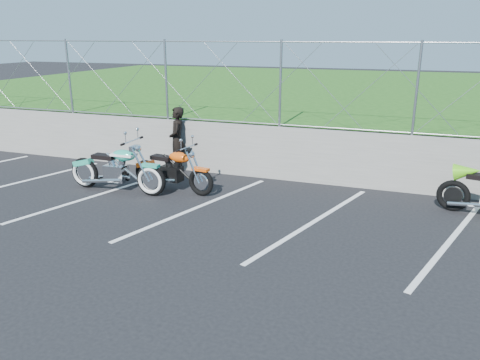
% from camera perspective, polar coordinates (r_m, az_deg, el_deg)
% --- Properties ---
extents(ground, '(90.00, 90.00, 0.00)m').
position_cam_1_polar(ground, '(8.89, -7.67, -5.36)').
color(ground, black).
rests_on(ground, ground).
extents(retaining_wall, '(30.00, 0.22, 1.30)m').
position_cam_1_polar(retaining_wall, '(11.75, 0.02, 3.73)').
color(retaining_wall, slate).
rests_on(retaining_wall, ground).
extents(grass_field, '(30.00, 20.00, 1.30)m').
position_cam_1_polar(grass_field, '(21.28, 9.29, 9.60)').
color(grass_field, '#204F15').
rests_on(grass_field, ground).
extents(chain_link_fence, '(28.00, 0.03, 2.00)m').
position_cam_1_polar(chain_link_fence, '(11.47, 0.02, 11.77)').
color(chain_link_fence, gray).
rests_on(chain_link_fence, retaining_wall).
extents(parking_lines, '(18.29, 4.31, 0.01)m').
position_cam_1_polar(parking_lines, '(9.31, 1.77, -4.12)').
color(parking_lines, silver).
rests_on(parking_lines, ground).
extents(cruiser_turquoise, '(2.46, 0.78, 1.22)m').
position_cam_1_polar(cruiser_turquoise, '(10.82, -14.66, 1.10)').
color(cruiser_turquoise, black).
rests_on(cruiser_turquoise, ground).
extents(naked_orange, '(2.13, 0.72, 1.07)m').
position_cam_1_polar(naked_orange, '(10.64, -8.09, 1.04)').
color(naked_orange, black).
rests_on(naked_orange, ground).
extents(person_standing, '(0.61, 0.72, 1.68)m').
position_cam_1_polar(person_standing, '(12.06, -7.66, 4.86)').
color(person_standing, black).
rests_on(person_standing, ground).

